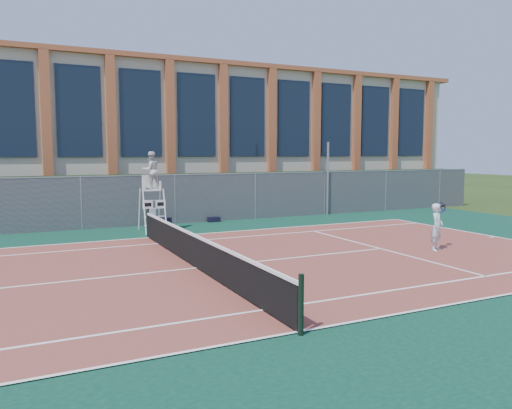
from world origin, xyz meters
name	(u,v)px	position (x,y,z in m)	size (l,w,h in m)	color
ground	(197,269)	(0.00, 0.00, 0.00)	(120.00, 120.00, 0.00)	#233814
apron	(186,262)	(0.00, 1.00, 0.01)	(36.00, 20.00, 0.01)	#0B3124
tennis_court	(197,268)	(0.00, 0.00, 0.02)	(23.77, 10.97, 0.02)	brown
tennis_net	(196,250)	(0.00, 0.00, 0.54)	(0.10, 11.30, 1.10)	black
fence	(130,201)	(0.00, 8.80, 1.10)	(40.00, 0.06, 2.20)	#595E60
hedge	(125,199)	(0.00, 10.00, 1.10)	(40.00, 1.40, 2.20)	black
building	(97,137)	(0.00, 17.95, 4.15)	(45.00, 10.60, 8.22)	beige
steel_pole	(328,179)	(10.09, 8.70, 1.87)	(0.12, 0.12, 3.75)	#9EA0A5
umpire_chair	(151,173)	(0.51, 7.04, 2.40)	(0.92, 1.41, 3.29)	white
plastic_chair	(153,217)	(0.79, 7.96, 0.47)	(0.48, 0.48, 0.80)	silver
sports_bag_near	(162,222)	(1.21, 8.20, 0.19)	(0.86, 0.34, 0.37)	black
sports_bag_far	(214,219)	(3.78, 8.60, 0.13)	(0.58, 0.25, 0.23)	black
tennis_player	(437,227)	(7.86, -0.98, 0.80)	(0.93, 0.71, 1.56)	silver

